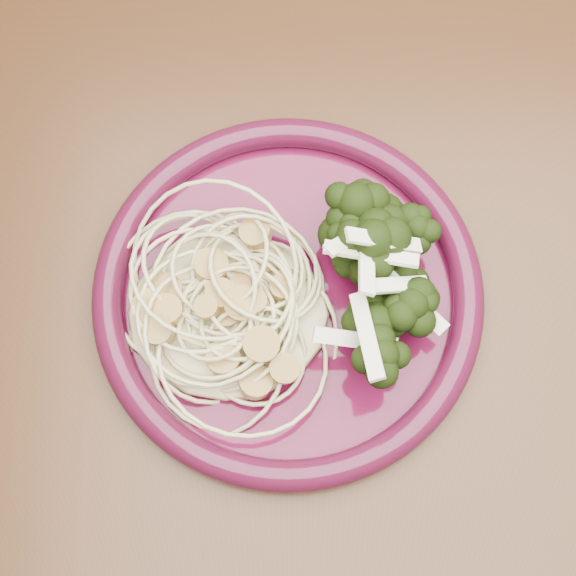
{
  "coord_description": "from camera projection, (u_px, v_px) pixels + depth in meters",
  "views": [
    {
      "loc": [
        0.12,
        -0.1,
        1.27
      ],
      "look_at": [
        0.11,
        0.07,
        0.77
      ],
      "focal_mm": 50.0,
      "sensor_mm": 36.0,
      "label": 1
    }
  ],
  "objects": [
    {
      "name": "dining_table",
      "position": [
        140.0,
        423.0,
        0.62
      ],
      "size": [
        1.2,
        0.8,
        0.75
      ],
      "color": "#472814",
      "rests_on": "ground"
    },
    {
      "name": "broccoli_pile",
      "position": [
        362.0,
        255.0,
        0.53
      ],
      "size": [
        0.14,
        0.17,
        0.05
      ],
      "primitive_type": "ellipsoid",
      "rotation": [
        0.0,
        0.0,
        0.38
      ],
      "color": "black",
      "rests_on": "dinner_plate"
    },
    {
      "name": "scallop_cluster",
      "position": [
        223.0,
        294.0,
        0.49
      ],
      "size": [
        0.15,
        0.15,
        0.04
      ],
      "primitive_type": null,
      "rotation": [
        0.0,
        0.0,
        0.38
      ],
      "color": "#AF8940",
      "rests_on": "spaghetti_pile"
    },
    {
      "name": "onion_garnish",
      "position": [
        367.0,
        237.0,
        0.5
      ],
      "size": [
        0.09,
        0.11,
        0.05
      ],
      "primitive_type": null,
      "rotation": [
        0.0,
        0.0,
        0.38
      ],
      "color": "white",
      "rests_on": "broccoli_pile"
    },
    {
      "name": "dinner_plate",
      "position": [
        288.0,
        293.0,
        0.54
      ],
      "size": [
        0.34,
        0.34,
        0.02
      ],
      "rotation": [
        0.0,
        0.0,
        0.38
      ],
      "color": "#4B0A25",
      "rests_on": "dining_table"
    },
    {
      "name": "spaghetti_pile",
      "position": [
        227.0,
        310.0,
        0.53
      ],
      "size": [
        0.17,
        0.16,
        0.03
      ],
      "primitive_type": "ellipsoid",
      "rotation": [
        0.0,
        0.0,
        0.38
      ],
      "color": "beige",
      "rests_on": "dinner_plate"
    }
  ]
}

